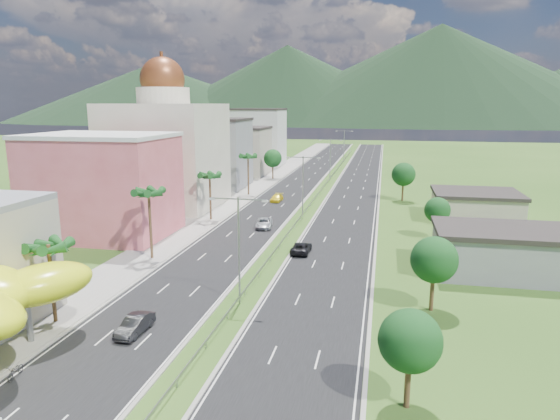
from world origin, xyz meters
The scene contains 31 objects.
ground centered at (0.00, 0.00, 0.00)m, with size 500.00×500.00×0.00m, color #2D5119.
road_left centered at (-7.50, 90.00, 0.02)m, with size 11.00×260.00×0.04m, color black.
road_right centered at (7.50, 90.00, 0.02)m, with size 11.00×260.00×0.04m, color black.
sidewalk_left centered at (-17.00, 90.00, 0.06)m, with size 7.00×260.00×0.12m, color gray.
median_guardrail centered at (0.00, 71.99, 0.62)m, with size 0.10×216.06×0.76m.
streetlight_median_b centered at (0.00, 10.00, 6.75)m, with size 6.04×0.25×11.00m.
streetlight_median_c centered at (0.00, 50.00, 6.75)m, with size 6.04×0.25×11.00m.
streetlight_median_d centered at (0.00, 95.00, 6.75)m, with size 6.04×0.25×11.00m.
streetlight_median_e centered at (0.00, 140.00, 6.75)m, with size 6.04×0.25×11.00m.
pink_shophouse centered at (-28.00, 32.00, 7.50)m, with size 20.00×15.00×15.00m, color #CD545D.
domed_building centered at (-28.00, 55.00, 11.35)m, with size 20.00×20.00×28.70m.
midrise_grey centered at (-27.00, 80.00, 8.00)m, with size 16.00×15.00×16.00m, color gray.
midrise_beige centered at (-27.00, 102.00, 6.50)m, with size 16.00×15.00×13.00m, color #BAAB99.
midrise_white centered at (-27.00, 125.00, 9.00)m, with size 16.00×15.00×18.00m, color silver.
shed_near centered at (28.00, 25.00, 2.50)m, with size 15.00×10.00×5.00m, color gray.
shed_far centered at (30.00, 55.00, 2.20)m, with size 14.00×12.00×4.40m, color #BAAB99.
palm_tree_b centered at (-15.50, 2.00, 7.06)m, with size 3.60×3.60×8.10m.
palm_tree_c centered at (-15.50, 22.00, 8.50)m, with size 3.60×3.60×9.60m.
palm_tree_d centered at (-15.50, 45.00, 7.54)m, with size 3.60×3.60×8.60m.
palm_tree_e centered at (-15.50, 70.00, 8.31)m, with size 3.60×3.60×9.40m.
leafy_tree_lfar centered at (-15.50, 95.00, 5.58)m, with size 4.90×4.90×8.05m.
leafy_tree_ra centered at (16.00, -5.00, 4.78)m, with size 4.20×4.20×6.90m.
leafy_tree_rb centered at (19.00, 12.00, 5.18)m, with size 4.55×4.55×7.47m.
leafy_tree_rc centered at (22.00, 40.00, 4.37)m, with size 3.85×3.85×6.33m.
leafy_tree_rd centered at (18.00, 70.00, 5.58)m, with size 4.90×4.90×8.05m.
mountain_ridge centered at (60.00, 450.00, 0.00)m, with size 860.00×140.00×90.00m, color black, non-canonical shape.
car_dark_left centered at (-7.11, 1.36, 0.82)m, with size 1.65×4.74×1.56m, color black.
car_silver_mid_left centered at (-4.97, 41.16, 0.79)m, with size 2.50×5.43×1.51m, color #AAADB1.
car_yellow_far_left centered at (-7.67, 63.65, 0.76)m, with size 2.01×4.95×1.44m, color yellow.
car_dark_far_right centered at (3.31, 28.43, 0.76)m, with size 2.38×5.17×1.44m, color black.
motorcycle centered at (-12.24, -7.19, 0.68)m, with size 0.60×2.00×1.28m, color black.
Camera 1 is at (13.80, -36.10, 19.90)m, focal length 32.00 mm.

